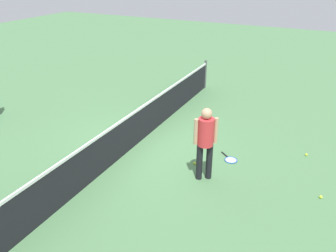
# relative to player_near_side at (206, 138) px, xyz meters

# --- Properties ---
(ground_plane) EXTENTS (40.00, 40.00, 0.00)m
(ground_plane) POSITION_rel_player_near_side_xyz_m (0.78, 2.17, -1.01)
(ground_plane) COLOR #4C7A4C
(court_net) EXTENTS (10.09, 0.09, 1.07)m
(court_net) POSITION_rel_player_near_side_xyz_m (0.78, 2.17, -0.51)
(court_net) COLOR #4C4C51
(court_net) RESTS_ON ground_plane
(player_near_side) EXTENTS (0.47, 0.48, 1.70)m
(player_near_side) POSITION_rel_player_near_side_xyz_m (0.00, 0.00, 0.00)
(player_near_side) COLOR black
(player_near_side) RESTS_ON ground_plane
(tennis_racket_near_player) EXTENTS (0.51, 0.56, 0.03)m
(tennis_racket_near_player) POSITION_rel_player_near_side_xyz_m (1.02, -0.32, -1.00)
(tennis_racket_near_player) COLOR blue
(tennis_racket_near_player) RESTS_ON ground_plane
(tennis_ball_by_net) EXTENTS (0.07, 0.07, 0.07)m
(tennis_ball_by_net) POSITION_rel_player_near_side_xyz_m (0.38, -2.44, -0.98)
(tennis_ball_by_net) COLOR #C6E033
(tennis_ball_by_net) RESTS_ON ground_plane
(tennis_ball_midcourt) EXTENTS (0.07, 0.07, 0.07)m
(tennis_ball_midcourt) POSITION_rel_player_near_side_xyz_m (0.43, 0.39, -0.98)
(tennis_ball_midcourt) COLOR #C6E033
(tennis_ball_midcourt) RESTS_ON ground_plane
(tennis_ball_baseline) EXTENTS (0.07, 0.07, 0.07)m
(tennis_ball_baseline) POSITION_rel_player_near_side_xyz_m (2.06, -1.97, -0.98)
(tennis_ball_baseline) COLOR #C6E033
(tennis_ball_baseline) RESTS_ON ground_plane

